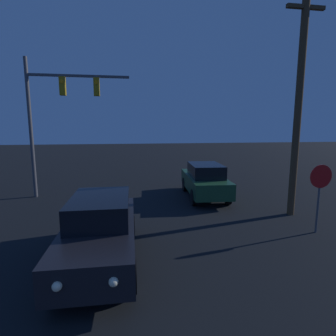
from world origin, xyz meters
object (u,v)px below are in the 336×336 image
at_px(car_near, 100,229).
at_px(utility_pole, 299,101).
at_px(car_far, 205,180).
at_px(stop_sign, 320,185).
at_px(traffic_signal_mast, 55,107).

bearing_deg(car_near, utility_pole, -158.78).
distance_m(car_near, car_far, 7.51).
height_order(car_near, stop_sign, stop_sign).
height_order(car_far, utility_pole, utility_pole).
bearing_deg(traffic_signal_mast, stop_sign, -33.15).
bearing_deg(car_far, utility_pole, -44.78).
bearing_deg(traffic_signal_mast, car_near, -69.14).
bearing_deg(car_near, traffic_signal_mast, -68.27).
height_order(car_far, traffic_signal_mast, traffic_signal_mast).
relative_size(traffic_signal_mast, utility_pole, 0.78).
relative_size(car_near, stop_sign, 1.98).
bearing_deg(traffic_signal_mast, car_far, -10.86).
distance_m(stop_sign, utility_pole, 3.47).
height_order(car_near, car_far, same).
distance_m(car_far, traffic_signal_mast, 8.42).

